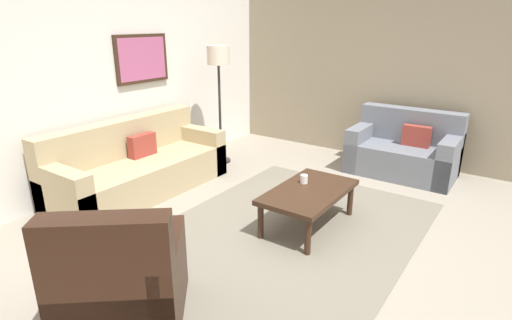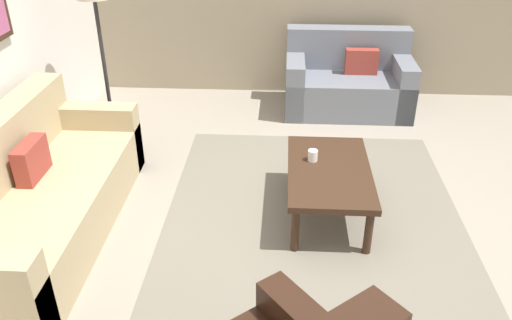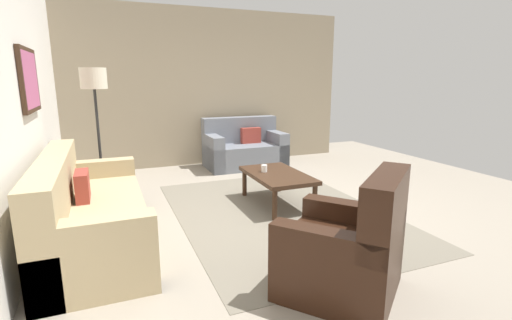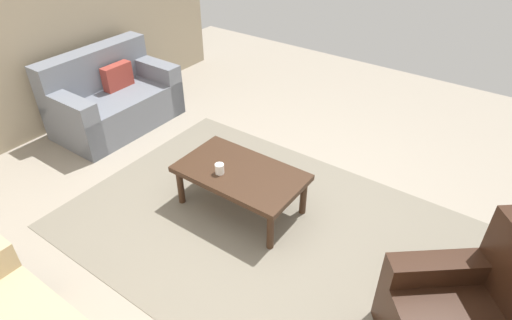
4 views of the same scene
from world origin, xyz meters
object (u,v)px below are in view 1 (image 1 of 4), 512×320
Objects in this scene: couch_main at (136,168)px; framed_artwork at (142,59)px; lamp_standing at (219,67)px; armchair_leather at (121,287)px; cup at (304,179)px; couch_loveseat at (404,152)px; coffee_table at (309,194)px.

framed_artwork reaches higher than couch_main.
lamp_standing is at bearing -6.31° from couch_main.
armchair_leather is 12.41× the size of cup.
armchair_leather is 1.36× the size of framed_artwork.
couch_main and couch_loveseat have the same top height.
couch_loveseat is (2.57, -2.56, 0.01)m from couch_main.
armchair_leather is at bearing -134.62° from framed_artwork.
armchair_leather is at bearing 169.78° from coffee_table.
coffee_table is at bearing 170.91° from couch_loveseat.
lamp_standing is at bearing 28.55° from armchair_leather.
couch_main is at bearing 173.69° from lamp_standing.
framed_artwork is (-1.98, 2.97, 1.26)m from couch_loveseat.
couch_loveseat is 15.36× the size of cup.
couch_main is 2.16m from cup.
cup is (2.16, -0.24, 0.15)m from armchair_leather.
armchair_leather is 3.70m from lamp_standing.
framed_artwork reaches higher than armchair_leather.
coffee_table is at bearing -79.93° from couch_main.
lamp_standing is (1.07, 2.05, 1.05)m from coffee_table.
lamp_standing reaches higher than cup.
couch_loveseat is at bearing -9.64° from armchair_leather.
couch_main is 2.70× the size of framed_artwork.
couch_main is 2.47m from armchair_leather.
lamp_standing is 1.06m from framed_artwork.
cup is (-2.05, 0.47, 0.15)m from couch_loveseat.
cup reaches higher than coffee_table.
armchair_leather is at bearing -131.52° from couch_main.
couch_loveseat is at bearing -56.29° from framed_artwork.
lamp_standing reaches higher than coffee_table.
couch_loveseat reaches higher than coffee_table.
couch_loveseat is 1.27× the size of coffee_table.
lamp_standing is at bearing 63.87° from cup.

